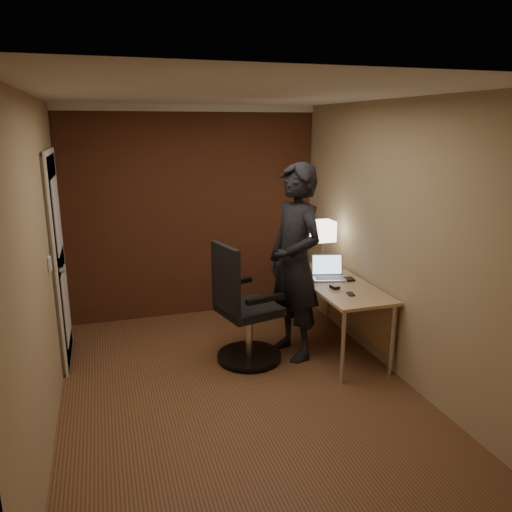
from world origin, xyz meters
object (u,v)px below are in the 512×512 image
at_px(desk, 342,293).
at_px(person, 295,263).
at_px(wallet, 349,279).
at_px(mouse, 335,287).
at_px(phone, 351,294).
at_px(laptop, 328,272).
at_px(desk_lamp, 323,232).
at_px(office_chair, 242,312).

xyz_separation_m(desk, person, (-0.52, -0.00, 0.37)).
bearing_deg(desk, person, -179.77).
bearing_deg(person, desk, 76.64).
height_order(desk, wallet, wallet).
distance_m(mouse, phone, 0.22).
bearing_deg(person, laptop, 96.84).
height_order(phone, wallet, wallet).
height_order(laptop, person, person).
distance_m(desk, desk_lamp, 0.74).
xyz_separation_m(phone, office_chair, (-0.95, 0.38, -0.21)).
bearing_deg(desk, phone, -105.86).
xyz_separation_m(desk, wallet, (0.08, 0.01, 0.14)).
height_order(laptop, wallet, laptop).
distance_m(desk_lamp, mouse, 0.82).
bearing_deg(wallet, desk_lamp, 99.58).
xyz_separation_m(laptop, office_chair, (-0.98, -0.18, -0.27)).
bearing_deg(office_chair, wallet, 1.32).
bearing_deg(laptop, phone, -92.53).
bearing_deg(wallet, phone, -115.70).
relative_size(desk, office_chair, 1.27).
xyz_separation_m(laptop, phone, (-0.02, -0.56, -0.06)).
relative_size(desk_lamp, wallet, 4.86).
height_order(phone, office_chair, office_chair).
relative_size(phone, wallet, 1.05).
relative_size(desk_lamp, office_chair, 0.45).
xyz_separation_m(wallet, office_chair, (-1.15, -0.03, -0.22)).
height_order(desk_lamp, mouse, desk_lamp).
distance_m(wallet, person, 0.65).
bearing_deg(person, wallet, 77.25).
xyz_separation_m(desk_lamp, office_chair, (-1.07, -0.52, -0.63)).
xyz_separation_m(desk_lamp, laptop, (-0.09, -0.34, -0.35)).
distance_m(mouse, person, 0.45).
distance_m(phone, wallet, 0.45).
xyz_separation_m(desk_lamp, wallet, (0.08, -0.49, -0.41)).
height_order(desk_lamp, laptop, desk_lamp).
distance_m(mouse, office_chair, 0.93).
height_order(office_chair, person, person).
bearing_deg(laptop, wallet, -41.62).
bearing_deg(phone, office_chair, 169.82).
bearing_deg(laptop, desk, -60.74).
xyz_separation_m(desk_lamp, phone, (-0.11, -0.90, -0.41)).
bearing_deg(desk, office_chair, -178.94).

